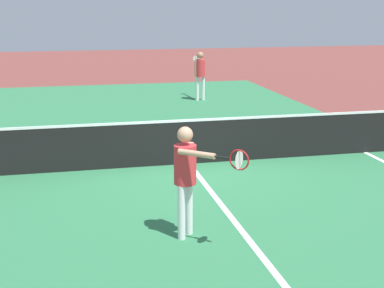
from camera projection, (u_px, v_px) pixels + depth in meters
ground_plane at (189, 164)px, 11.68m from camera, size 60.00×60.00×0.00m
court_surface_inbounds at (189, 164)px, 11.68m from camera, size 10.62×24.40×0.00m
line_center_service at (233, 219)px, 8.65m from camera, size 0.10×6.40×0.01m
net at (189, 141)px, 11.56m from camera, size 10.50×0.09×1.07m
player_near at (187, 170)px, 7.78m from camera, size 0.84×0.99×1.63m
player_far at (200, 70)px, 19.11m from camera, size 0.42×1.23×1.68m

